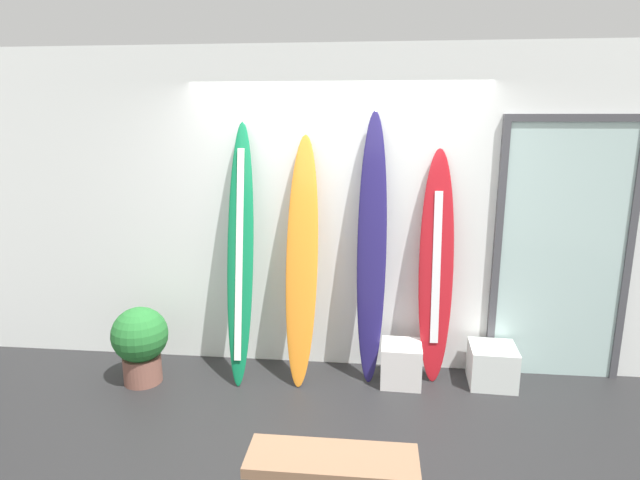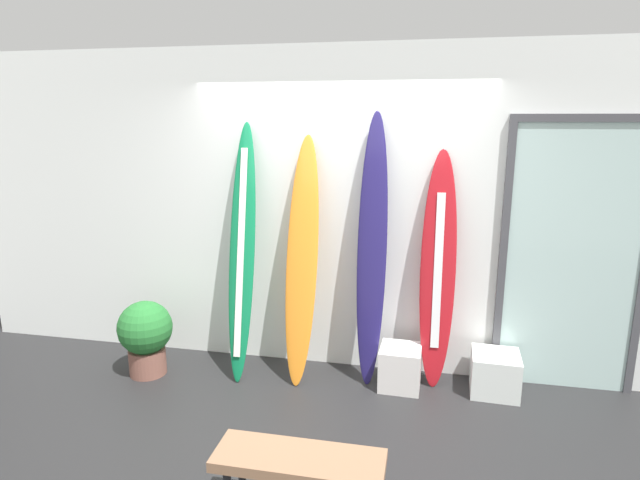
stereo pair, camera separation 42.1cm
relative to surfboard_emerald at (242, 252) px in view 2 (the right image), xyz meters
The scene contains 11 objects.
ground 1.63m from the surfboard_emerald, 48.78° to the right, with size 8.00×8.00×0.04m, color #242425.
wall_back 0.94m from the surfboard_emerald, 27.14° to the left, with size 7.20×0.20×2.80m, color white.
surfboard_emerald is the anchor object (origin of this frame).
surfboard_sunset 0.52m from the surfboard_emerald, ahead, with size 0.29×0.51×2.07m.
surfboard_navy 1.10m from the surfboard_emerald, ahead, with size 0.25×0.34×2.27m.
surfboard_crimson 1.64m from the surfboard_emerald, ahead, with size 0.29×0.29×1.97m.
display_block_left 1.64m from the surfboard_emerald, ahead, with size 0.35×0.35×0.35m.
display_block_center 2.32m from the surfboard_emerald, ahead, with size 0.39×0.39×0.34m.
glass_door 2.69m from the surfboard_emerald, ahead, with size 1.12×0.06×2.24m.
potted_plant 1.12m from the surfboard_emerald, 164.58° to the right, with size 0.47×0.47×0.66m.
bench 2.07m from the surfboard_emerald, 61.88° to the right, with size 0.92×0.32×0.46m.
Camera 2 is at (0.74, -3.22, 2.21)m, focal length 29.64 mm.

